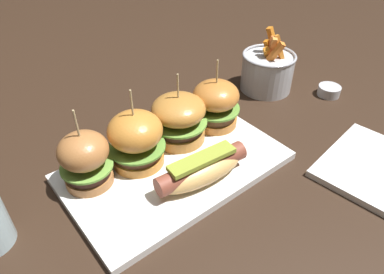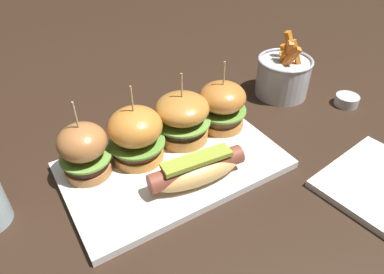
{
  "view_description": "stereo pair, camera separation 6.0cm",
  "coord_description": "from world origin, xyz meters",
  "px_view_note": "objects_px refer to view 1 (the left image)",
  "views": [
    {
      "loc": [
        -0.26,
        -0.37,
        0.42
      ],
      "look_at": [
        0.04,
        0.0,
        0.05
      ],
      "focal_mm": 33.03,
      "sensor_mm": 36.0,
      "label": 1
    },
    {
      "loc": [
        -0.21,
        -0.4,
        0.42
      ],
      "look_at": [
        0.04,
        0.0,
        0.05
      ],
      "focal_mm": 33.03,
      "sensor_mm": 36.0,
      "label": 2
    }
  ],
  "objects_px": {
    "platter_main": "(175,167)",
    "slider_center_right": "(179,118)",
    "side_plate": "(384,172)",
    "slider_center_left": "(136,139)",
    "slider_far_right": "(216,103)",
    "slider_far_left": "(85,159)",
    "fries_bucket": "(267,70)",
    "sauce_ramekin": "(329,90)",
    "hot_dog": "(202,169)"
  },
  "relations": [
    {
      "from": "slider_far_left",
      "to": "fries_bucket",
      "type": "distance_m",
      "value": 0.47
    },
    {
      "from": "slider_far_left",
      "to": "sauce_ramekin",
      "type": "distance_m",
      "value": 0.56
    },
    {
      "from": "platter_main",
      "to": "slider_far_right",
      "type": "bearing_deg",
      "value": 19.4
    },
    {
      "from": "slider_far_left",
      "to": "slider_center_right",
      "type": "xyz_separation_m",
      "value": [
        0.18,
        -0.0,
        -0.0
      ]
    },
    {
      "from": "platter_main",
      "to": "side_plate",
      "type": "height_order",
      "value": "platter_main"
    },
    {
      "from": "fries_bucket",
      "to": "slider_far_left",
      "type": "bearing_deg",
      "value": -175.23
    },
    {
      "from": "slider_center_left",
      "to": "side_plate",
      "type": "xyz_separation_m",
      "value": [
        0.31,
        -0.28,
        -0.06
      ]
    },
    {
      "from": "slider_center_right",
      "to": "side_plate",
      "type": "xyz_separation_m",
      "value": [
        0.22,
        -0.29,
        -0.05
      ]
    },
    {
      "from": "slider_center_left",
      "to": "slider_center_right",
      "type": "relative_size",
      "value": 1.06
    },
    {
      "from": "platter_main",
      "to": "slider_far_left",
      "type": "relative_size",
      "value": 2.69
    },
    {
      "from": "slider_center_right",
      "to": "sauce_ramekin",
      "type": "height_order",
      "value": "slider_center_right"
    },
    {
      "from": "fries_bucket",
      "to": "side_plate",
      "type": "distance_m",
      "value": 0.33
    },
    {
      "from": "sauce_ramekin",
      "to": "fries_bucket",
      "type": "bearing_deg",
      "value": 128.85
    },
    {
      "from": "platter_main",
      "to": "sauce_ramekin",
      "type": "relative_size",
      "value": 7.39
    },
    {
      "from": "slider_center_right",
      "to": "hot_dog",
      "type": "bearing_deg",
      "value": -109.39
    },
    {
      "from": "slider_far_right",
      "to": "sauce_ramekin",
      "type": "distance_m",
      "value": 0.3
    },
    {
      "from": "side_plate",
      "to": "slider_far_right",
      "type": "bearing_deg",
      "value": 115.92
    },
    {
      "from": "slider_center_left",
      "to": "slider_far_right",
      "type": "bearing_deg",
      "value": 0.55
    },
    {
      "from": "sauce_ramekin",
      "to": "side_plate",
      "type": "bearing_deg",
      "value": -125.81
    },
    {
      "from": "hot_dog",
      "to": "slider_center_right",
      "type": "xyz_separation_m",
      "value": [
        0.04,
        0.11,
        0.02
      ]
    },
    {
      "from": "slider_center_left",
      "to": "hot_dog",
      "type": "bearing_deg",
      "value": -61.94
    },
    {
      "from": "hot_dog",
      "to": "slider_far_left",
      "type": "bearing_deg",
      "value": 141.89
    },
    {
      "from": "slider_center_left",
      "to": "sauce_ramekin",
      "type": "bearing_deg",
      "value": -7.87
    },
    {
      "from": "slider_center_right",
      "to": "fries_bucket",
      "type": "distance_m",
      "value": 0.29
    },
    {
      "from": "fries_bucket",
      "to": "sauce_ramekin",
      "type": "height_order",
      "value": "fries_bucket"
    },
    {
      "from": "sauce_ramekin",
      "to": "slider_far_right",
      "type": "bearing_deg",
      "value": 167.13
    },
    {
      "from": "side_plate",
      "to": "slider_center_left",
      "type": "bearing_deg",
      "value": 138.4
    },
    {
      "from": "hot_dog",
      "to": "slider_center_right",
      "type": "bearing_deg",
      "value": 70.61
    },
    {
      "from": "platter_main",
      "to": "slider_center_right",
      "type": "height_order",
      "value": "slider_center_right"
    },
    {
      "from": "platter_main",
      "to": "slider_center_right",
      "type": "relative_size",
      "value": 2.77
    },
    {
      "from": "hot_dog",
      "to": "sauce_ramekin",
      "type": "distance_m",
      "value": 0.42
    },
    {
      "from": "platter_main",
      "to": "slider_far_right",
      "type": "height_order",
      "value": "slider_far_right"
    },
    {
      "from": "hot_dog",
      "to": "sauce_ramekin",
      "type": "bearing_deg",
      "value": 5.31
    },
    {
      "from": "platter_main",
      "to": "slider_center_left",
      "type": "relative_size",
      "value": 2.62
    },
    {
      "from": "slider_far_left",
      "to": "slider_center_right",
      "type": "bearing_deg",
      "value": -0.07
    },
    {
      "from": "hot_dog",
      "to": "fries_bucket",
      "type": "distance_m",
      "value": 0.36
    },
    {
      "from": "platter_main",
      "to": "hot_dog",
      "type": "distance_m",
      "value": 0.07
    },
    {
      "from": "sauce_ramekin",
      "to": "slider_far_left",
      "type": "bearing_deg",
      "value": 172.53
    },
    {
      "from": "slider_far_left",
      "to": "slider_center_left",
      "type": "height_order",
      "value": "slider_center_left"
    },
    {
      "from": "fries_bucket",
      "to": "platter_main",
      "type": "bearing_deg",
      "value": -164.59
    },
    {
      "from": "platter_main",
      "to": "hot_dog",
      "type": "bearing_deg",
      "value": -80.27
    },
    {
      "from": "platter_main",
      "to": "fries_bucket",
      "type": "xyz_separation_m",
      "value": [
        0.33,
        0.09,
        0.04
      ]
    },
    {
      "from": "platter_main",
      "to": "side_plate",
      "type": "distance_m",
      "value": 0.36
    },
    {
      "from": "hot_dog",
      "to": "slider_center_left",
      "type": "relative_size",
      "value": 1.15
    },
    {
      "from": "hot_dog",
      "to": "fries_bucket",
      "type": "bearing_deg",
      "value": 24.88
    },
    {
      "from": "fries_bucket",
      "to": "side_plate",
      "type": "bearing_deg",
      "value": -101.21
    },
    {
      "from": "platter_main",
      "to": "slider_far_left",
      "type": "xyz_separation_m",
      "value": [
        -0.13,
        0.05,
        0.05
      ]
    },
    {
      "from": "hot_dog",
      "to": "sauce_ramekin",
      "type": "height_order",
      "value": "hot_dog"
    },
    {
      "from": "slider_far_left",
      "to": "sauce_ramekin",
      "type": "height_order",
      "value": "slider_far_left"
    },
    {
      "from": "platter_main",
      "to": "slider_far_right",
      "type": "xyz_separation_m",
      "value": [
        0.13,
        0.05,
        0.05
      ]
    }
  ]
}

